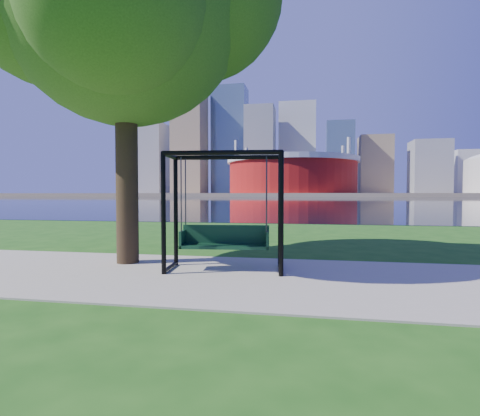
# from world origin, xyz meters

# --- Properties ---
(ground) EXTENTS (900.00, 900.00, 0.00)m
(ground) POSITION_xyz_m (0.00, 0.00, 0.00)
(ground) COLOR #1E5114
(ground) RESTS_ON ground
(path) EXTENTS (120.00, 4.00, 0.03)m
(path) POSITION_xyz_m (0.00, -0.50, 0.01)
(path) COLOR #9E937F
(path) RESTS_ON ground
(river) EXTENTS (900.00, 180.00, 0.02)m
(river) POSITION_xyz_m (0.00, 102.00, 0.01)
(river) COLOR black
(river) RESTS_ON ground
(far_bank) EXTENTS (900.00, 228.00, 2.00)m
(far_bank) POSITION_xyz_m (0.00, 306.00, 1.00)
(far_bank) COLOR #937F60
(far_bank) RESTS_ON ground
(stadium) EXTENTS (83.00, 83.00, 32.00)m
(stadium) POSITION_xyz_m (-10.00, 235.00, 14.23)
(stadium) COLOR maroon
(stadium) RESTS_ON far_bank
(skyline) EXTENTS (392.00, 66.00, 96.50)m
(skyline) POSITION_xyz_m (-4.27, 319.39, 35.89)
(skyline) COLOR gray
(skyline) RESTS_ON far_bank
(swing) EXTENTS (2.37, 1.20, 2.34)m
(swing) POSITION_xyz_m (-0.60, 0.03, 1.13)
(swing) COLOR black
(swing) RESTS_ON ground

